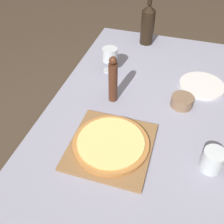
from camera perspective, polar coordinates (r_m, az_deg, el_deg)
The scene contains 10 objects.
ground_plane at distance 1.89m, azimuth 3.94°, elevation -16.69°, with size 12.00×12.00×0.00m, color #4C3D2D.
dining_table at distance 1.36m, azimuth 5.24°, elevation -2.71°, with size 0.89×1.68×0.74m.
cutting_board at distance 1.14m, azimuth -0.25°, elevation -7.44°, with size 0.35×0.36×0.02m.
pizza at distance 1.12m, azimuth -0.25°, elevation -6.78°, with size 0.33×0.33×0.02m.
wine_bottle at distance 1.82m, azimuth 7.78°, elevation 18.42°, with size 0.09×0.09×0.32m.
pepper_mill at distance 1.30m, azimuth 0.22°, elevation 6.92°, with size 0.05×0.05×0.26m.
wine_glass at distance 1.52m, azimuth -0.47°, elevation 12.22°, with size 0.09×0.09×0.15m.
small_bowl at distance 1.36m, azimuth 15.01°, elevation 2.28°, with size 0.11×0.11×0.06m.
drinking_tumbler at distance 1.12m, azimuth 21.04°, elevation -9.76°, with size 0.09×0.09×0.10m.
dinner_plate at distance 1.54m, azimuth 18.97°, elevation 5.53°, with size 0.25×0.25×0.01m.
Camera 1 is at (0.16, -0.93, 1.63)m, focal length 42.00 mm.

